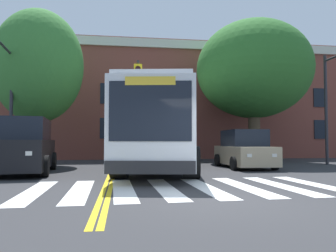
{
  "coord_description": "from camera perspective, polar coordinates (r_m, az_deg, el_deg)",
  "views": [
    {
      "loc": [
        -2.09,
        -6.93,
        1.27
      ],
      "look_at": [
        -0.2,
        6.5,
        1.89
      ],
      "focal_mm": 35.0,
      "sensor_mm": 36.0,
      "label": 1
    }
  ],
  "objects": [
    {
      "name": "city_bus",
      "position": [
        14.51,
        -1.3,
        -0.55
      ],
      "size": [
        4.37,
        11.47,
        3.31
      ],
      "color": "white",
      "rests_on": "ground"
    },
    {
      "name": "traffic_light_overhead",
      "position": [
        15.98,
        -5.11,
        5.03
      ],
      "size": [
        0.53,
        4.41,
        4.94
      ],
      "color": "#28282D",
      "rests_on": "ground"
    },
    {
      "name": "traffic_light_far_corner",
      "position": [
        15.63,
        -26.97,
        7.42
      ],
      "size": [
        0.59,
        4.24,
        5.75
      ],
      "color": "#28282D",
      "rests_on": "ground"
    },
    {
      "name": "crosswalk",
      "position": [
        8.99,
        3.02,
        -10.69
      ],
      "size": [
        8.4,
        4.34,
        0.01
      ],
      "color": "white",
      "rests_on": "ground"
    },
    {
      "name": "car_black_near_lane",
      "position": [
        14.02,
        -23.92,
        -3.38
      ],
      "size": [
        2.63,
        5.1,
        2.15
      ],
      "color": "black",
      "rests_on": "ground"
    },
    {
      "name": "car_tan_far_lane",
      "position": [
        15.89,
        13.1,
        -4.15
      ],
      "size": [
        2.1,
        4.12,
        1.79
      ],
      "color": "tan",
      "rests_on": "ground"
    },
    {
      "name": "building_facade",
      "position": [
        26.11,
        -10.02,
        3.97
      ],
      "size": [
        38.96,
        7.07,
        8.47
      ],
      "color": "brown",
      "rests_on": "ground"
    },
    {
      "name": "ground_plane",
      "position": [
        7.35,
        8.87,
        -12.53
      ],
      "size": [
        120.0,
        120.0,
        0.0
      ],
      "primitive_type": "plane",
      "color": "#303033"
    },
    {
      "name": "lane_line_yellow_outer",
      "position": [
        22.78,
        -8.8,
        -5.76
      ],
      "size": [
        0.12,
        36.0,
        0.01
      ],
      "primitive_type": "cube",
      "color": "gold",
      "rests_on": "ground"
    },
    {
      "name": "street_tree_curbside_large",
      "position": [
        20.83,
        14.67,
        9.46
      ],
      "size": [
        9.7,
        9.7,
        8.58
      ],
      "color": "brown",
      "rests_on": "ground"
    },
    {
      "name": "street_tree_curbside_small",
      "position": [
        18.83,
        -21.68,
        9.63
      ],
      "size": [
        6.19,
        6.04,
        8.22
      ],
      "color": "#4C3D2D",
      "rests_on": "ground"
    },
    {
      "name": "lane_line_yellow_inner",
      "position": [
        22.78,
        -9.2,
        -5.76
      ],
      "size": [
        0.12,
        36.0,
        0.01
      ],
      "primitive_type": "cube",
      "color": "gold",
      "rests_on": "ground"
    }
  ]
}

